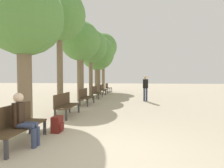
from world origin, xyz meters
The scene contains 16 objects.
ground_plane centered at (0.00, 0.00, 0.00)m, with size 80.00×80.00×0.00m, color #B7A88E.
bench_row_0 centered at (-2.15, 0.11, 0.50)m, with size 0.51×1.53×0.90m.
bench_row_1 centered at (-2.15, 3.08, 0.50)m, with size 0.51×1.53×0.90m.
bench_row_2 centered at (-2.15, 6.06, 0.50)m, with size 0.51×1.53×0.90m.
bench_row_3 centered at (-2.15, 9.04, 0.50)m, with size 0.51×1.53×0.90m.
bench_row_4 centered at (-2.15, 12.01, 0.50)m, with size 0.51×1.53×0.90m.
bench_row_5 centered at (-2.15, 14.99, 0.50)m, with size 0.51×1.53×0.90m.
tree_row_0 centered at (-2.94, 1.67, 3.45)m, with size 2.53×2.53×4.79m.
tree_row_1 centered at (-2.94, 4.41, 4.45)m, with size 2.47×2.47×5.74m.
tree_row_2 centered at (-2.94, 7.68, 3.87)m, with size 2.61×2.61×5.26m.
tree_row_3 centered at (-2.94, 10.56, 4.07)m, with size 2.72×2.72×5.47m.
tree_row_4 centered at (-2.94, 13.31, 3.86)m, with size 3.33×3.33×5.58m.
tree_row_5 centered at (-2.94, 16.66, 5.03)m, with size 3.19×3.19×6.67m.
person_seated centered at (-1.91, 0.03, 0.64)m, with size 0.56×0.32×1.20m.
backpack centered at (-1.59, 1.08, 0.22)m, with size 0.27×0.34×0.45m.
pedestrian_near centered at (1.33, 7.80, 0.95)m, with size 0.33×0.30×1.65m.
Camera 1 is at (0.54, -3.59, 1.55)m, focal length 28.00 mm.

